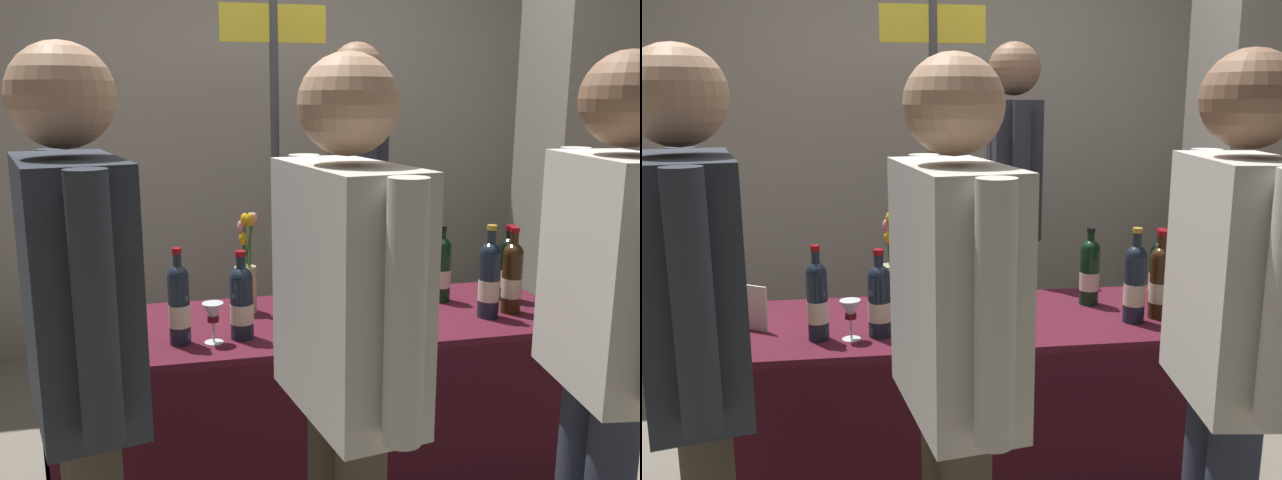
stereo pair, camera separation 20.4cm
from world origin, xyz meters
TOP-DOWN VIEW (x-y plane):
  - back_partition at (0.00, 1.80)m, footprint 5.50×0.12m
  - concrete_pillar at (1.64, 0.90)m, footprint 0.50×0.50m
  - tasting_table at (0.00, 0.00)m, footprint 1.88×0.66m
  - featured_wine_bottle at (0.73, -0.09)m, footprint 0.08×0.08m
  - display_bottle_0 at (-0.13, 0.06)m, footprint 0.07×0.07m
  - display_bottle_1 at (0.53, 0.11)m, footprint 0.08×0.08m
  - display_bottle_2 at (-0.52, -0.15)m, footprint 0.07×0.07m
  - display_bottle_3 at (-0.05, -0.18)m, footprint 0.08×0.08m
  - display_bottle_4 at (0.62, -0.12)m, footprint 0.08×0.08m
  - display_bottle_5 at (-0.31, -0.14)m, footprint 0.08×0.08m
  - display_bottle_6 at (0.00, 0.06)m, footprint 0.07×0.07m
  - display_bottle_7 at (-0.04, 0.20)m, footprint 0.07×0.07m
  - display_bottle_8 at (0.80, 0.06)m, footprint 0.08×0.08m
  - wine_glass_near_vendor at (0.14, -0.23)m, footprint 0.08×0.08m
  - wine_glass_mid at (0.18, 0.05)m, footprint 0.07×0.07m
  - wine_glass_near_taster at (-0.41, -0.17)m, footprint 0.07×0.07m
  - flower_vase at (-0.26, 0.14)m, footprint 0.09×0.08m
  - brochure_stand at (-0.77, -0.01)m, footprint 0.16×0.10m
  - vendor_presenter at (0.35, 0.77)m, footprint 0.25×0.60m
  - taster_foreground_right at (0.52, -0.94)m, footprint 0.26×0.56m
  - taster_foreground_left at (-0.15, -0.91)m, footprint 0.28×0.61m
  - taster_foreground_centre at (-0.75, -0.80)m, footprint 0.31×0.60m
  - booth_signpost at (0.00, 1.00)m, footprint 0.52×0.04m

SIDE VIEW (x-z plane):
  - tasting_table at x=0.00m, z-range 0.14..0.86m
  - brochure_stand at x=-0.77m, z-range 0.72..0.89m
  - wine_glass_mid at x=0.18m, z-range 0.75..0.88m
  - wine_glass_near_vendor at x=0.14m, z-range 0.75..0.89m
  - wine_glass_near_taster at x=-0.41m, z-range 0.75..0.89m
  - display_bottle_5 at x=-0.31m, z-range 0.70..1.01m
  - display_bottle_6 at x=0.00m, z-range 0.70..1.02m
  - display_bottle_1 at x=0.53m, z-range 0.70..1.02m
  - display_bottle_8 at x=0.80m, z-range 0.71..1.01m
  - flower_vase at x=-0.26m, z-range 0.67..1.06m
  - display_bottle_2 at x=-0.52m, z-range 0.70..1.03m
  - featured_wine_bottle at x=0.73m, z-range 0.70..1.03m
  - display_bottle_7 at x=-0.04m, z-range 0.70..1.05m
  - display_bottle_0 at x=-0.13m, z-range 0.70..1.05m
  - display_bottle_4 at x=0.62m, z-range 0.70..1.05m
  - display_bottle_3 at x=-0.05m, z-range 0.70..1.05m
  - taster_foreground_left at x=-0.15m, z-range 0.17..1.80m
  - taster_foreground_right at x=0.52m, z-range 0.16..1.81m
  - taster_foreground_centre at x=-0.75m, z-range 0.17..1.82m
  - vendor_presenter at x=0.35m, z-range 0.19..1.98m
  - booth_signpost at x=0.00m, z-range 0.24..2.25m
  - back_partition at x=0.00m, z-range 0.00..2.67m
  - concrete_pillar at x=1.64m, z-range 0.00..3.49m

